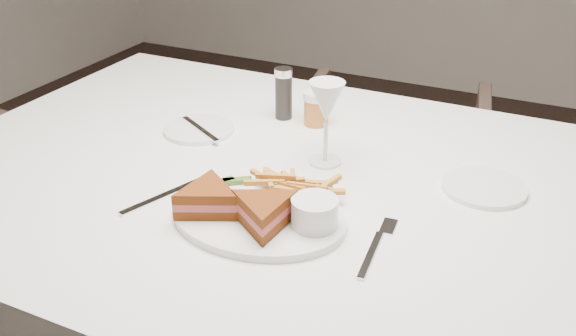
# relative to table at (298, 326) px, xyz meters

# --- Properties ---
(table) EXTENTS (1.57, 1.05, 0.75)m
(table) POSITION_rel_table_xyz_m (0.00, 0.00, 0.00)
(table) COLOR white
(table) RESTS_ON ground
(chair_far) EXTENTS (0.72, 0.69, 0.65)m
(chair_far) POSITION_rel_table_xyz_m (-0.07, 0.89, -0.05)
(chair_far) COLOR #4E3930
(chair_far) RESTS_ON ground
(table_setting) EXTENTS (0.80, 0.64, 0.18)m
(table_setting) POSITION_rel_table_xyz_m (-0.00, -0.07, 0.41)
(table_setting) COLOR white
(table_setting) RESTS_ON table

